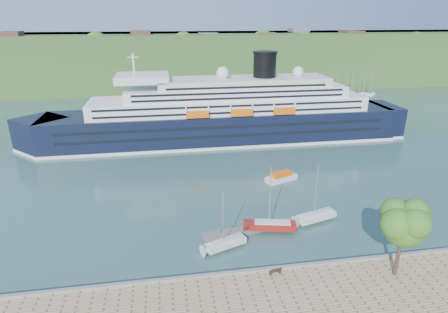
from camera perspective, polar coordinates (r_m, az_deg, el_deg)
ground at (r=50.99m, az=6.65°, el=-17.51°), size 400.00×400.00×0.00m
far_hillside at (r=184.79m, az=-5.73°, el=14.48°), size 400.00×50.00×24.00m
quay_coping at (r=50.14m, az=6.77°, el=-16.61°), size 220.00×0.50×0.30m
cruise_ship at (r=97.57m, az=-0.20°, el=8.90°), size 103.21×15.07×23.18m
park_bench at (r=49.32m, az=7.77°, el=-16.89°), size 1.62×0.87×0.98m
promenade_tree at (r=50.67m, az=25.49°, el=-10.80°), size 6.84×6.84×11.33m
floating_pontoon at (r=59.74m, az=4.41°, el=-10.93°), size 16.35×4.30×0.36m
sailboat_white_near at (r=53.10m, az=0.27°, el=-10.00°), size 6.92×4.15×8.66m
sailboat_red at (r=57.26m, az=7.55°, el=-6.89°), size 8.18×3.82×10.20m
sailboat_white_far at (r=61.33m, az=14.18°, el=-5.68°), size 7.80×4.11×9.71m
tender_launch at (r=76.75m, az=8.72°, el=-3.01°), size 7.10×4.62×1.86m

